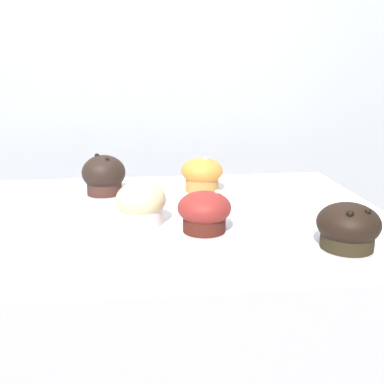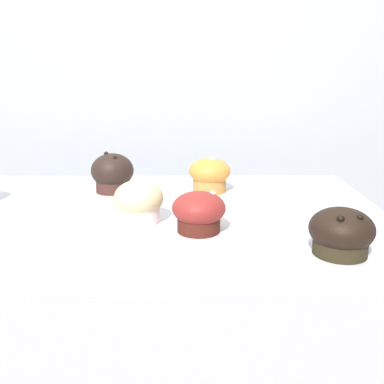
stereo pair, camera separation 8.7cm
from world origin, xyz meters
The scene contains 6 objects.
wall_back centered at (0.00, 0.60, 0.90)m, with size 3.20×0.10×1.80m, color #B2B7BC.
muffin_front_center centered at (0.16, 0.17, 0.94)m, with size 0.10×0.10×0.08m.
muffin_back_left centered at (0.13, -0.09, 0.94)m, with size 0.09×0.09×0.07m.
muffin_back_right centered at (0.34, -0.19, 0.93)m, with size 0.10×0.10×0.07m.
muffin_front_left centered at (-0.07, 0.17, 0.94)m, with size 0.10×0.10×0.09m.
muffin_front_right centered at (0.02, -0.04, 0.94)m, with size 0.09×0.09×0.08m.
Camera 2 is at (0.11, -0.84, 1.18)m, focal length 42.00 mm.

